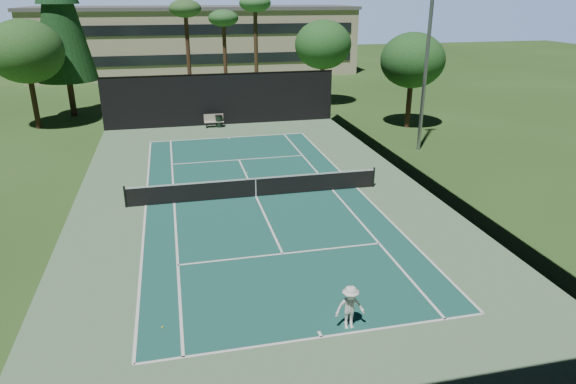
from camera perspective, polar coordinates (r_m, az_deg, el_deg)
The scene contains 21 objects.
ground at distance 26.37m, azimuth -3.58°, elevation -0.52°, with size 160.00×160.00×0.00m, color #2B4F1D.
apron_slab at distance 26.37m, azimuth -3.58°, elevation -0.51°, with size 18.00×32.00×0.01m, color #5D835B.
court_surface at distance 26.36m, azimuth -3.58°, elevation -0.50°, with size 10.97×23.77×0.01m, color #1A554B.
court_lines at distance 26.36m, azimuth -3.58°, elevation -0.48°, with size 11.07×23.87×0.01m.
tennis_net at distance 26.17m, azimuth -3.61°, elevation 0.61°, with size 12.90×0.10×1.10m.
fence at distance 25.76m, azimuth -3.70°, elevation 3.69°, with size 18.04×32.05×4.03m.
player at distance 16.23m, azimuth 6.90°, elevation -12.61°, with size 0.95×0.54×1.47m, color white.
tennis_ball_a at distance 16.94m, azimuth -13.78°, elevation -14.39°, with size 0.07×0.07×0.07m, color #B1D330.
tennis_ball_b at distance 26.56m, azimuth -11.34°, elevation -0.68°, with size 0.06×0.06×0.06m, color #C3E534.
tennis_ball_c at distance 29.84m, azimuth -4.56°, elevation 2.13°, with size 0.06×0.06×0.06m, color #CFE233.
tennis_ball_d at distance 28.83m, azimuth -15.35°, elevation 0.73°, with size 0.06×0.06×0.06m, color #C5D831.
park_bench at distance 40.68m, azimuth -8.24°, elevation 7.89°, with size 1.50×0.45×1.02m.
trash_bin at distance 40.68m, azimuth -7.68°, elevation 7.82°, with size 0.56×0.56×0.95m.
palm_a at distance 48.27m, azimuth -11.32°, elevation 18.94°, with size 2.80×2.80×9.32m.
palm_b at distance 50.55m, azimuth -7.18°, elevation 18.30°, with size 2.80×2.80×8.42m.
palm_c at distance 47.87m, azimuth -3.68°, elevation 19.76°, with size 2.80×2.80×9.77m.
decid_tree_a at distance 48.44m, azimuth 3.92°, elevation 16.00°, with size 5.12×5.12×7.62m.
decid_tree_b at distance 40.64m, azimuth 13.66°, elevation 14.01°, with size 4.80×4.80×7.14m.
decid_tree_c at distance 43.59m, azimuth -27.14°, elevation 13.71°, with size 5.44×5.44×8.09m.
campus_building at distance 70.51m, azimuth -10.15°, elevation 16.33°, with size 40.50×12.50×8.30m.
light_pole at distance 34.28m, azimuth 15.25°, elevation 14.98°, with size 0.90×0.25×12.22m.
Camera 1 is at (-3.87, -24.21, 9.70)m, focal length 32.00 mm.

